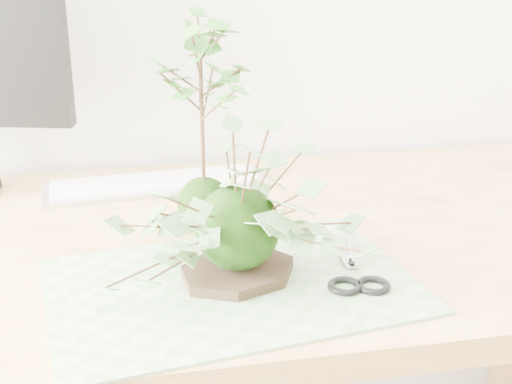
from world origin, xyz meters
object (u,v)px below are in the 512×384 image
Objects in this scene: desk at (210,285)px; keyboard at (155,184)px; maple_kokedama at (201,74)px; ivy_kokedama at (237,190)px.

keyboard is (-0.07, 0.22, 0.10)m from desk.
maple_kokedama reaches higher than desk.
ivy_kokedama reaches higher than desk.
desk is 0.25m from keyboard.
keyboard is at bearing 107.19° from desk.
maple_kokedama is at bearing -75.44° from keyboard.
maple_kokedama is (-0.02, 0.18, 0.11)m from ivy_kokedama.
ivy_kokedama is 0.94× the size of maple_kokedama.
maple_kokedama is at bearing 97.22° from desk.
desk is at bearing -82.78° from maple_kokedama.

